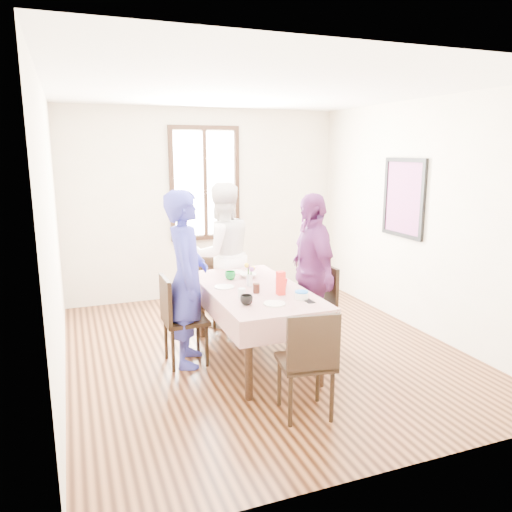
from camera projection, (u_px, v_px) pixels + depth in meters
name	position (u px, v px, depth m)	size (l,w,h in m)	color
ground	(262.00, 349.00, 5.37)	(4.50, 4.50, 0.00)	black
back_wall	(205.00, 204.00, 7.14)	(4.00, 4.00, 0.00)	beige
right_wall	(420.00, 217.00, 5.78)	(4.50, 4.50, 0.00)	beige
window_frame	(205.00, 184.00, 7.06)	(1.02, 0.06, 1.62)	black
window_pane	(205.00, 184.00, 7.07)	(0.90, 0.02, 1.50)	white
art_poster	(404.00, 198.00, 6.01)	(0.04, 0.76, 0.96)	red
dining_table	(254.00, 324.00, 5.06)	(0.82, 1.70, 0.75)	black
tablecloth	(254.00, 288.00, 4.98)	(0.94, 1.82, 0.01)	#5C070C
chair_left	(185.00, 320.00, 4.95)	(0.42, 0.42, 0.91)	black
chair_right	(311.00, 308.00, 5.32)	(0.42, 0.42, 0.91)	black
chair_far	(221.00, 288.00, 6.11)	(0.42, 0.42, 0.91)	black
chair_near	(305.00, 362.00, 3.97)	(0.42, 0.42, 0.91)	black
person_left	(186.00, 279.00, 4.87)	(0.64, 0.42, 1.75)	#2F3095
person_far	(221.00, 255.00, 6.00)	(0.85, 0.66, 1.75)	white
person_right	(311.00, 273.00, 5.23)	(0.99, 0.41, 1.69)	#662865
mug_black	(246.00, 300.00, 4.42)	(0.11, 0.11, 0.09)	black
mug_flag	(283.00, 283.00, 4.97)	(0.10, 0.10, 0.09)	red
mug_green	(230.00, 275.00, 5.28)	(0.11, 0.11, 0.09)	#0C7226
serving_bowl	(248.00, 275.00, 5.38)	(0.19, 0.19, 0.05)	white
juice_carton	(281.00, 283.00, 4.72)	(0.07, 0.07, 0.23)	red
butter_tub	(301.00, 296.00, 4.59)	(0.13, 0.13, 0.06)	white
jam_jar	(256.00, 288.00, 4.78)	(0.07, 0.07, 0.09)	black
drinking_glass	(242.00, 293.00, 4.60)	(0.07, 0.07, 0.10)	silver
smartphone	(309.00, 301.00, 4.52)	(0.07, 0.13, 0.01)	black
flower_vase	(250.00, 280.00, 5.04)	(0.06, 0.06, 0.12)	silver
plate_left	(224.00, 287.00, 4.98)	(0.20, 0.20, 0.01)	white
plate_far	(235.00, 272.00, 5.59)	(0.20, 0.20, 0.01)	white
plate_near	(274.00, 304.00, 4.44)	(0.20, 0.20, 0.01)	white
butter_lid	(302.00, 292.00, 4.58)	(0.12, 0.12, 0.01)	blue
flower_bunch	(250.00, 270.00, 5.01)	(0.09, 0.09, 0.10)	yellow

